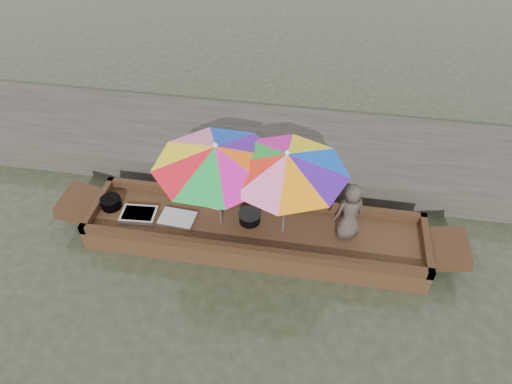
% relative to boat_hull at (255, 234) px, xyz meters
% --- Properties ---
extents(water, '(80.00, 80.00, 0.00)m').
position_rel_boat_hull_xyz_m(water, '(0.00, 0.00, -0.17)').
color(water, '#252B1B').
rests_on(water, ground).
extents(dock, '(22.00, 2.20, 0.50)m').
position_rel_boat_hull_xyz_m(dock, '(0.00, 2.20, 0.08)').
color(dock, '#2D2B26').
rests_on(dock, ground).
extents(boat_hull, '(5.27, 1.20, 0.35)m').
position_rel_boat_hull_xyz_m(boat_hull, '(0.00, 0.00, 0.00)').
color(boat_hull, '#3F2719').
rests_on(boat_hull, water).
extents(cooking_pot, '(0.33, 0.33, 0.17)m').
position_rel_boat_hull_xyz_m(cooking_pot, '(-2.39, 0.06, 0.26)').
color(cooking_pot, black).
rests_on(cooking_pot, boat_hull).
extents(tray_crayfish, '(0.58, 0.42, 0.09)m').
position_rel_boat_hull_xyz_m(tray_crayfish, '(-1.86, -0.10, 0.22)').
color(tray_crayfish, silver).
rests_on(tray_crayfish, boat_hull).
extents(tray_scallop, '(0.58, 0.42, 0.06)m').
position_rel_boat_hull_xyz_m(tray_scallop, '(-1.24, -0.06, 0.21)').
color(tray_scallop, silver).
rests_on(tray_scallop, boat_hull).
extents(charcoal_grill, '(0.34, 0.34, 0.16)m').
position_rel_boat_hull_xyz_m(charcoal_grill, '(-0.10, 0.11, 0.25)').
color(charcoal_grill, black).
rests_on(charcoal_grill, boat_hull).
extents(supply_bag, '(0.31, 0.26, 0.26)m').
position_rel_boat_hull_xyz_m(supply_bag, '(-0.74, 0.40, 0.30)').
color(supply_bag, silver).
rests_on(supply_bag, boat_hull).
extents(vendor, '(0.57, 0.51, 0.98)m').
position_rel_boat_hull_xyz_m(vendor, '(1.40, 0.09, 0.67)').
color(vendor, '#3A332D').
rests_on(vendor, boat_hull).
extents(umbrella_bow, '(2.37, 2.37, 1.55)m').
position_rel_boat_hull_xyz_m(umbrella_bow, '(-0.54, 0.00, 0.95)').
color(umbrella_bow, '#4D14A5').
rests_on(umbrella_bow, boat_hull).
extents(umbrella_stern, '(1.77, 1.77, 1.55)m').
position_rel_boat_hull_xyz_m(umbrella_stern, '(0.44, 0.00, 0.95)').
color(umbrella_stern, blue).
rests_on(umbrella_stern, boat_hull).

